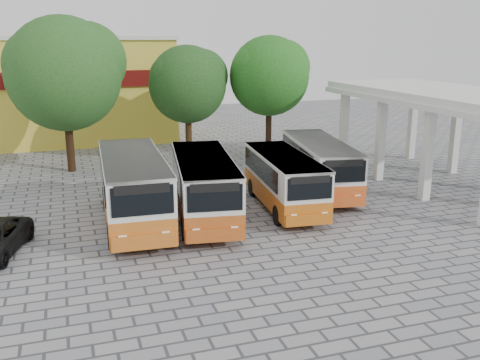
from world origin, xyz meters
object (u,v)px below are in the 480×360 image
object	(u,v)px
bus_centre_left	(204,184)
bus_far_right	(320,163)
bus_centre_right	(284,178)
bus_far_left	(133,185)

from	to	relation	value
bus_centre_left	bus_far_right	bearing A→B (deg)	26.50
bus_centre_left	bus_centre_right	size ratio (longest dim) A/B	1.10
bus_far_left	bus_centre_right	distance (m)	7.29
bus_centre_left	bus_centre_right	world-z (taller)	bus_centre_left
bus_far_left	bus_far_right	size ratio (longest dim) A/B	1.07
bus_centre_right	bus_centre_left	bearing A→B (deg)	-169.33
bus_far_left	bus_centre_right	xyz separation A→B (m)	(7.29, 0.02, -0.26)
bus_far_right	bus_far_left	bearing A→B (deg)	-159.35
bus_far_right	bus_centre_left	bearing A→B (deg)	-152.04
bus_centre_left	bus_centre_right	distance (m)	4.14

